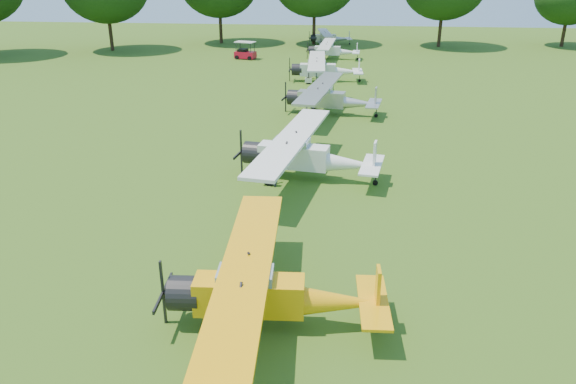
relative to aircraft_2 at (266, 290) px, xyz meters
name	(u,v)px	position (x,y,z in m)	size (l,w,h in m)	color
ground	(275,238)	(-0.52, 5.96, -1.31)	(160.00, 160.00, 0.00)	#325A16
tree_belt	(373,41)	(3.05, 6.12, 6.72)	(137.36, 130.27, 14.52)	black
aircraft_2	(266,290)	(0.00, 0.00, 0.00)	(7.12, 11.34, 2.23)	#F4A60A
aircraft_3	(304,153)	(0.12, 12.93, 0.09)	(7.66, 12.15, 2.38)	white
aircraft_4	(329,97)	(0.84, 26.21, 0.01)	(7.24, 11.49, 2.25)	#B6B6BA
aircraft_5	(323,68)	(-0.15, 38.20, -0.03)	(6.93, 11.03, 2.17)	white
aircraft_6	(331,49)	(0.14, 50.88, -0.19)	(6.08, 9.68, 1.91)	white
aircraft_7	(329,37)	(-0.62, 62.28, -0.26)	(5.76, 9.13, 1.79)	#B6B6BA
golf_cart	(245,53)	(-9.72, 49.93, -0.65)	(2.54, 1.89, 1.95)	red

